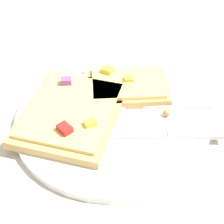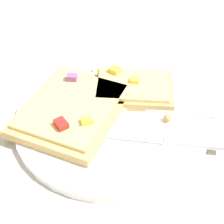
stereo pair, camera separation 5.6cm
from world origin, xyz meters
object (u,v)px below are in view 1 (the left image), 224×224
plate (112,120)px  pizza_slice_corner (128,87)px  pizza_slice_main (71,113)px  knife (161,133)px  fork (134,105)px

plate → pizza_slice_corner: size_ratio=1.90×
plate → pizza_slice_main: 0.06m
knife → plate: bearing=-27.3°
pizza_slice_main → pizza_slice_corner: (0.09, -0.06, 0.00)m
fork → knife: size_ratio=0.98×
pizza_slice_corner → fork: bearing=-82.4°
fork → knife: bearing=121.8°
plate → knife: 0.08m
plate → pizza_slice_corner: (0.07, -0.00, 0.02)m
knife → pizza_slice_main: (-0.02, 0.14, 0.01)m
plate → pizza_slice_main: pizza_slice_main is taller
fork → pizza_slice_corner: bearing=-77.8°
knife → fork: bearing=-58.6°
pizza_slice_corner → plate: bearing=-117.3°
pizza_slice_main → pizza_slice_corner: size_ratio=1.20×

